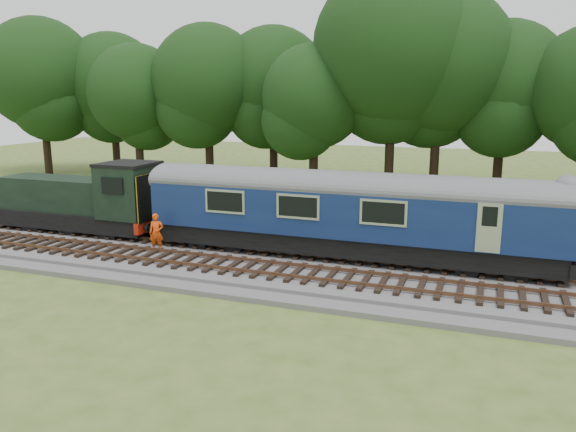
% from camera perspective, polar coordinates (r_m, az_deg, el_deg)
% --- Properties ---
extents(ground, '(120.00, 120.00, 0.00)m').
position_cam_1_polar(ground, '(24.54, -1.05, -5.23)').
color(ground, '#425920').
rests_on(ground, ground).
extents(ballast, '(70.00, 7.00, 0.35)m').
position_cam_1_polar(ballast, '(24.49, -1.05, -4.83)').
color(ballast, '#4C4C4F').
rests_on(ballast, ground).
extents(track_north, '(67.20, 2.40, 0.21)m').
position_cam_1_polar(track_north, '(25.68, 0.07, -3.46)').
color(track_north, black).
rests_on(track_north, ballast).
extents(track_south, '(67.20, 2.40, 0.21)m').
position_cam_1_polar(track_south, '(23.00, -2.49, -5.36)').
color(track_south, black).
rests_on(track_south, ballast).
extents(fence, '(64.00, 0.12, 1.00)m').
position_cam_1_polar(fence, '(28.62, 2.19, -2.69)').
color(fence, '#6B6054').
rests_on(fence, ground).
extents(tree_line, '(70.00, 8.00, 18.00)m').
position_cam_1_polar(tree_line, '(45.25, 9.03, 2.70)').
color(tree_line, black).
rests_on(tree_line, ground).
extents(dmu_railcar, '(18.05, 2.86, 3.88)m').
position_cam_1_polar(dmu_railcar, '(24.40, 6.11, 0.92)').
color(dmu_railcar, black).
rests_on(dmu_railcar, ground).
extents(shunter_loco, '(8.91, 2.60, 3.38)m').
position_cam_1_polar(shunter_loco, '(30.90, -19.84, 1.45)').
color(shunter_loco, black).
rests_on(shunter_loco, ground).
extents(worker, '(0.76, 0.66, 1.75)m').
position_cam_1_polar(worker, '(26.19, -13.23, -1.65)').
color(worker, '#EB450C').
rests_on(worker, ballast).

